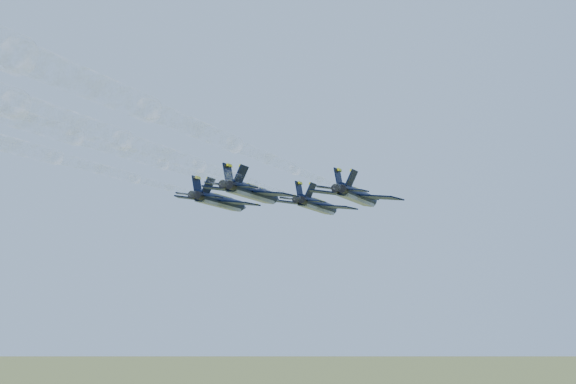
# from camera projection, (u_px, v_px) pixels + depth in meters

# --- Properties ---
(jet_lead) EXTENTS (11.45, 15.53, 3.40)m
(jet_lead) POSITION_uv_depth(u_px,v_px,m) (318.00, 205.00, 120.26)
(jet_lead) COLOR black
(jet_left) EXTENTS (11.45, 15.53, 3.40)m
(jet_left) POSITION_uv_depth(u_px,v_px,m) (220.00, 201.00, 114.30)
(jet_left) COLOR black
(jet_right) EXTENTS (11.45, 15.53, 3.40)m
(jet_right) POSITION_uv_depth(u_px,v_px,m) (357.00, 196.00, 106.67)
(jet_right) COLOR black
(jet_slot) EXTENTS (11.45, 15.53, 3.40)m
(jet_slot) POSITION_uv_depth(u_px,v_px,m) (253.00, 192.00, 102.63)
(jet_slot) COLOR black
(smoke_trail_lead) EXTENTS (21.53, 68.40, 2.62)m
(smoke_trail_lead) POSITION_uv_depth(u_px,v_px,m) (80.00, 150.00, 69.96)
(smoke_trail_lead) COLOR white
(smoke_trail_right) EXTENTS (21.53, 68.40, 2.62)m
(smoke_trail_right) POSITION_uv_depth(u_px,v_px,m) (99.00, 119.00, 56.37)
(smoke_trail_right) COLOR white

